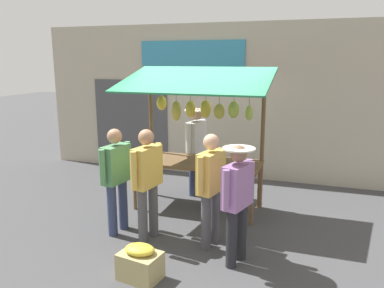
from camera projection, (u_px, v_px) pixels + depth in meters
The scene contains 9 objects.
ground_plane at pixel (197, 208), 6.86m from camera, with size 40.00×40.00×0.00m, color #424244.
street_backdrop at pixel (225, 101), 8.54m from camera, with size 9.00×0.30×3.40m.
market_stall at pixel (199, 122), 6.56m from camera, with size 2.50×1.46×2.50m.
vendor_with_sunhat at pixel (196, 143), 7.41m from camera, with size 0.44×0.72×1.72m.
shopper_with_ponytail at pixel (116, 174), 5.73m from camera, with size 0.29×0.69×1.63m.
shopper_in_striped_shirt at pixel (238, 196), 4.82m from camera, with size 0.41×0.66×1.59m.
shopper_with_shopping_bag at pixel (211, 183), 5.29m from camera, with size 0.32×0.69×1.64m.
shopper_in_grey_tee at pixel (147, 177), 5.48m from camera, with size 0.30×0.70×1.66m.
produce_crate_near at pixel (140, 263), 4.61m from camera, with size 0.55×0.44×0.45m.
Camera 1 is at (-1.96, 6.14, 2.62)m, focal length 35.60 mm.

